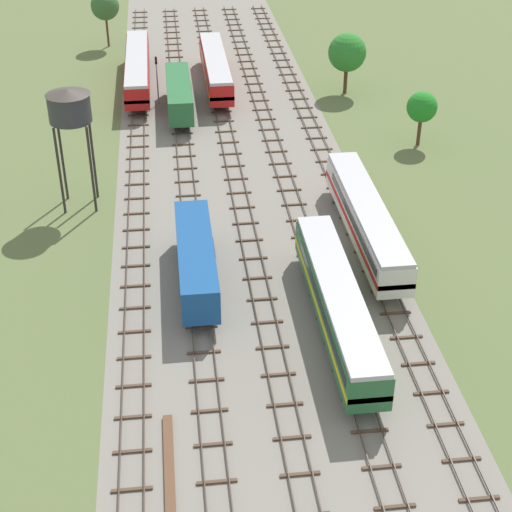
{
  "coord_description": "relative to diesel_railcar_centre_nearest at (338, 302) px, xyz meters",
  "views": [
    {
      "loc": [
        -6.46,
        -15.99,
        35.84
      ],
      "look_at": [
        0.0,
        38.58,
        1.5
      ],
      "focal_mm": 56.18,
      "sensor_mm": 36.0,
      "label": 1
    }
  ],
  "objects": [
    {
      "name": "freight_boxcar_left_midfar",
      "position": [
        -9.8,
        43.78,
        -0.15
      ],
      "size": [
        2.87,
        14.0,
        3.6
      ],
      "color": "#286638",
      "rests_on": "ground"
    },
    {
      "name": "track_centre",
      "position": [
        -0.0,
        27.03,
        -2.46
      ],
      "size": [
        2.4,
        126.0,
        0.29
      ],
      "color": "#47382D",
      "rests_on": "ground"
    },
    {
      "name": "lineside_tree_2",
      "position": [
        -19.15,
        70.83,
        3.22
      ],
      "size": [
        4.01,
        4.01,
        7.84
      ],
      "color": "#4C331E",
      "rests_on": "ground"
    },
    {
      "name": "freight_boxcar_left_near",
      "position": [
        -9.8,
        7.28,
        -0.15
      ],
      "size": [
        2.87,
        14.0,
        3.6
      ],
      "color": "#194C8C",
      "rests_on": "ground"
    },
    {
      "name": "ballast_bed",
      "position": [
        -4.9,
        26.03,
        -2.59
      ],
      "size": [
        23.61,
        176.0,
        0.01
      ],
      "primitive_type": "cube",
      "color": "gray",
      "rests_on": "ground"
    },
    {
      "name": "water_tower",
      "position": [
        -19.85,
        22.01,
        7.07
      ],
      "size": [
        3.96,
        3.96,
        11.39
      ],
      "color": "#2D2826",
      "rests_on": "ground"
    },
    {
      "name": "track_centre_left",
      "position": [
        -4.9,
        27.03,
        -2.46
      ],
      "size": [
        2.4,
        126.0,
        0.29
      ],
      "color": "#47382D",
      "rests_on": "ground"
    },
    {
      "name": "track_centre_right",
      "position": [
        4.9,
        27.03,
        -2.46
      ],
      "size": [
        2.4,
        126.0,
        0.29
      ],
      "color": "#47382D",
      "rests_on": "ground"
    },
    {
      "name": "diesel_railcar_centre_right_mid",
      "position": [
        4.9,
        11.86,
        0.0
      ],
      "size": [
        2.96,
        20.5,
        3.8
      ],
      "color": "white",
      "rests_on": "ground"
    },
    {
      "name": "lineside_tree_1",
      "position": [
        15.55,
        31.66,
        1.7
      ],
      "size": [
        3.27,
        3.27,
        5.97
      ],
      "color": "#4C331E",
      "rests_on": "ground"
    },
    {
      "name": "track_far_left",
      "position": [
        -14.71,
        27.03,
        -2.46
      ],
      "size": [
        2.4,
        126.0,
        0.29
      ],
      "color": "#47382D",
      "rests_on": "ground"
    },
    {
      "name": "diesel_railcar_centre_nearest",
      "position": [
        0.0,
        0.0,
        0.0
      ],
      "size": [
        2.96,
        20.5,
        3.8
      ],
      "color": "#286638",
      "rests_on": "ground"
    },
    {
      "name": "ground_plane",
      "position": [
        -4.9,
        26.03,
        -2.6
      ],
      "size": [
        480.0,
        480.0,
        0.0
      ],
      "primitive_type": "plane",
      "color": "#5B6B3D"
    },
    {
      "name": "spare_rail_bundle",
      "position": [
        -12.53,
        -12.71,
        -2.48
      ],
      "size": [
        0.6,
        10.0,
        0.24
      ],
      "primitive_type": "cube",
      "color": "brown",
      "rests_on": "ground"
    },
    {
      "name": "track_left",
      "position": [
        -9.81,
        27.03,
        -2.46
      ],
      "size": [
        2.4,
        126.0,
        0.29
      ],
      "color": "#47382D",
      "rests_on": "ground"
    },
    {
      "name": "signal_post_nearest",
      "position": [
        -12.26,
        46.94,
        1.17
      ],
      "size": [
        0.28,
        0.47,
        5.99
      ],
      "color": "gray",
      "rests_on": "ground"
    },
    {
      "name": "lineside_tree_3",
      "position": [
        10.99,
        48.09,
        2.55
      ],
      "size": [
        4.67,
        4.67,
        7.51
      ],
      "color": "#4C331E",
      "rests_on": "ground"
    },
    {
      "name": "passenger_coach_far_left_farther",
      "position": [
        -14.71,
        53.22,
        0.02
      ],
      "size": [
        2.96,
        22.0,
        3.8
      ],
      "color": "red",
      "rests_on": "ground"
    },
    {
      "name": "diesel_railcar_centre_left_far",
      "position": [
        -4.9,
        52.09,
        0.0
      ],
      "size": [
        2.96,
        20.5,
        3.8
      ],
      "color": "red",
      "rests_on": "ground"
    }
  ]
}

